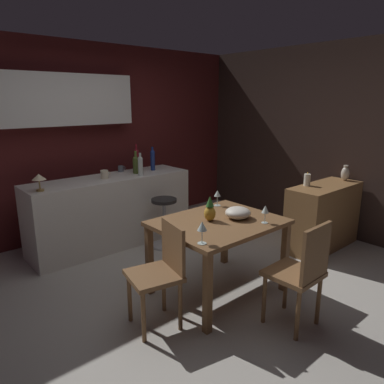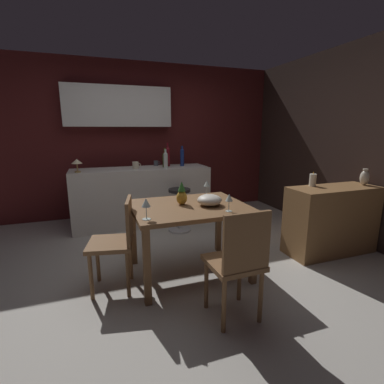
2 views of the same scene
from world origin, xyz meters
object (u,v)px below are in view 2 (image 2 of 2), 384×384
object	(u,v)px
dining_table	(189,214)
wine_bottle_cobalt	(182,156)
chair_by_doorway	(238,261)
vase_ceramic_ivory	(365,178)
wine_glass_right	(207,184)
wine_bottle_olive	(165,159)
pillar_candle_tall	(313,180)
fruit_bowl	(210,200)
wine_glass_left	(229,198)
sideboard_cabinet	(331,220)
wine_bottle_clear	(166,159)
cup_cream	(136,165)
chair_near_window	(117,240)
wine_bottle_ruby	(168,156)
pineapple_centerpiece	(182,195)
cup_slate	(156,163)
bar_stool	(180,209)
wine_glass_center	(146,203)

from	to	relation	value
dining_table	wine_bottle_cobalt	world-z (taller)	wine_bottle_cobalt
chair_by_doorway	vase_ceramic_ivory	distance (m)	2.29
wine_glass_right	wine_bottle_olive	xyz separation A→B (m)	(-0.14, 1.39, 0.16)
wine_bottle_cobalt	pillar_candle_tall	distance (m)	2.06
chair_by_doorway	fruit_bowl	xyz separation A→B (m)	(0.09, 0.78, 0.29)
wine_glass_left	wine_bottle_olive	world-z (taller)	wine_bottle_olive
wine_bottle_olive	sideboard_cabinet	bearing A→B (deg)	-48.93
wine_bottle_clear	sideboard_cabinet	bearing A→B (deg)	-45.86
wine_bottle_clear	pillar_candle_tall	xyz separation A→B (m)	(1.42, -1.54, -0.14)
wine_glass_left	pillar_candle_tall	xyz separation A→B (m)	(1.31, 0.38, 0.03)
cup_cream	dining_table	bearing A→B (deg)	-81.15
fruit_bowl	pillar_candle_tall	world-z (taller)	pillar_candle_tall
chair_near_window	wine_bottle_ruby	bearing A→B (deg)	62.40
wine_bottle_ruby	chair_by_doorway	bearing A→B (deg)	-93.54
wine_glass_left	vase_ceramic_ivory	size ratio (longest dim) A/B	0.84
wine_bottle_cobalt	vase_ceramic_ivory	bearing A→B (deg)	-47.50
pineapple_centerpiece	pillar_candle_tall	size ratio (longest dim) A/B	1.38
wine_bottle_clear	pillar_candle_tall	distance (m)	2.10
chair_near_window	pillar_candle_tall	distance (m)	2.36
wine_bottle_olive	wine_bottle_clear	size ratio (longest dim) A/B	1.03
wine_glass_left	cup_slate	bearing A→B (deg)	94.32
sideboard_cabinet	wine_bottle_clear	bearing A→B (deg)	134.14
chair_by_doorway	wine_bottle_olive	world-z (taller)	wine_bottle_olive
wine_bottle_olive	wine_bottle_cobalt	xyz separation A→B (m)	(0.30, 0.04, 0.03)
sideboard_cabinet	bar_stool	size ratio (longest dim) A/B	1.72
wine_bottle_olive	pillar_candle_tall	xyz separation A→B (m)	(1.39, -1.69, -0.14)
dining_table	wine_bottle_ruby	world-z (taller)	wine_bottle_ruby
sideboard_cabinet	vase_ceramic_ivory	bearing A→B (deg)	-2.76
wine_glass_left	fruit_bowl	distance (m)	0.28
chair_by_doorway	wine_bottle_ruby	distance (m)	2.75
dining_table	wine_bottle_cobalt	bearing A→B (deg)	74.52
wine_glass_center	pineapple_centerpiece	size ratio (longest dim) A/B	0.78
pillar_candle_tall	dining_table	bearing A→B (deg)	-178.01
chair_by_doorway	bar_stool	distance (m)	2.11
pineapple_centerpiece	wine_bottle_ruby	size ratio (longest dim) A/B	0.64
wine_glass_center	wine_bottle_cobalt	xyz separation A→B (m)	(0.99, 2.10, 0.18)
sideboard_cabinet	wine_glass_right	distance (m)	1.59
wine_bottle_cobalt	pillar_candle_tall	size ratio (longest dim) A/B	1.87
sideboard_cabinet	vase_ceramic_ivory	size ratio (longest dim) A/B	5.44
wine_bottle_ruby	cup_cream	size ratio (longest dim) A/B	2.94
chair_by_doorway	wine_bottle_clear	size ratio (longest dim) A/B	3.15
wine_glass_left	wine_glass_center	xyz separation A→B (m)	(-0.77, 0.02, 0.01)
chair_near_window	bar_stool	bearing A→B (deg)	52.51
dining_table	cup_cream	distance (m)	1.78
wine_bottle_cobalt	wine_bottle_clear	world-z (taller)	wine_bottle_cobalt
cup_cream	vase_ceramic_ivory	world-z (taller)	vase_ceramic_ivory
chair_by_doorway	wine_glass_left	bearing A→B (deg)	71.16
cup_slate	pillar_candle_tall	distance (m)	2.44
pillar_candle_tall	vase_ceramic_ivory	distance (m)	0.66
cup_cream	vase_ceramic_ivory	size ratio (longest dim) A/B	0.64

